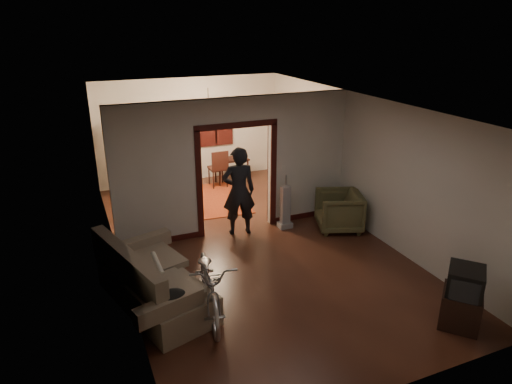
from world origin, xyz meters
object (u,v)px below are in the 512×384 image
sofa (155,275)px  locker (149,156)px  bicycle (210,283)px  armchair (339,211)px  person (239,191)px  desk (232,171)px

sofa → locker: size_ratio=1.18×
sofa → bicycle: sofa is taller
locker → sofa: bearing=-119.4°
sofa → locker: (0.89, 5.13, 0.43)m
bicycle → armchair: 3.83m
person → bicycle: bearing=70.2°
bicycle → locker: size_ratio=1.02×
person → desk: bearing=-97.0°
bicycle → desk: (2.34, 5.47, -0.17)m
bicycle → person: bearing=69.9°
bicycle → desk: bicycle is taller
sofa → armchair: bearing=0.2°
sofa → desk: 5.82m
bicycle → person: person is taller
sofa → person: size_ratio=1.19×
bicycle → desk: 5.95m
desk → locker: bearing=177.5°
sofa → person: (2.11, 1.89, 0.42)m
person → sofa: bearing=52.0°
bicycle → person: size_ratio=1.03×
armchair → bicycle: bearing=-42.7°
armchair → person: bearing=-88.0°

